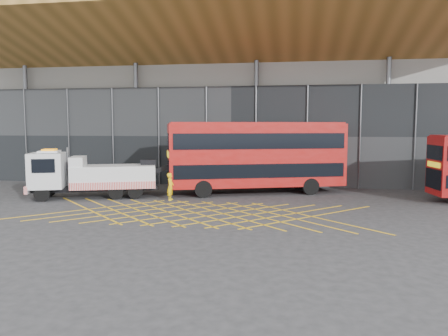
# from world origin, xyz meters

# --- Properties ---
(ground_plane) EXTENTS (120.00, 120.00, 0.00)m
(ground_plane) POSITION_xyz_m (0.00, 0.00, 0.00)
(ground_plane) COLOR #29292C
(road_markings) EXTENTS (19.96, 7.16, 0.01)m
(road_markings) POSITION_xyz_m (1.60, 0.00, 0.01)
(road_markings) COLOR yellow
(road_markings) RESTS_ON ground_plane
(construction_building) EXTENTS (55.00, 23.97, 18.00)m
(construction_building) POSITION_xyz_m (1.92, 18.40, 8.98)
(construction_building) COLOR gray
(construction_building) RESTS_ON ground_plane
(recovery_truck) EXTENTS (9.56, 4.86, 3.38)m
(recovery_truck) POSITION_xyz_m (-6.57, 3.81, 1.56)
(recovery_truck) COLOR black
(recovery_truck) RESTS_ON ground_plane
(bus_towed) EXTENTS (12.77, 6.73, 5.10)m
(bus_towed) POSITION_xyz_m (4.34, 7.62, 2.83)
(bus_towed) COLOR #9E0F0C
(bus_towed) RESTS_ON ground_plane
(worker) EXTENTS (0.45, 0.67, 1.80)m
(worker) POSITION_xyz_m (-0.92, 3.80, 0.90)
(worker) COLOR yellow
(worker) RESTS_ON ground_plane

